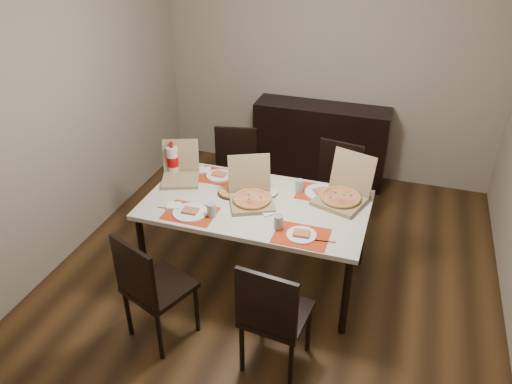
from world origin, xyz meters
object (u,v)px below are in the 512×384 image
soda_bottle (173,160)px  pizza_box_center (251,196)px  sideboard (320,143)px  chair_near_left (151,286)px  chair_far_right (334,187)px  chair_near_right (273,314)px  chair_far_left (235,171)px  dining_table (256,209)px  dip_bowl (270,193)px

soda_bottle → pizza_box_center: bearing=-16.7°
sideboard → pizza_box_center: (-0.19, -1.93, 0.36)m
pizza_box_center → soda_bottle: size_ratio=1.61×
chair_near_left → chair_far_right: same height
sideboard → soda_bottle: 2.00m
chair_near_right → chair_far_right: 1.80m
chair_far_left → pizza_box_center: size_ratio=1.88×
dining_table → pizza_box_center: (-0.04, -0.00, 0.12)m
chair_near_left → dip_bowl: chair_near_left is taller
sideboard → chair_far_left: (-0.66, -1.04, 0.06)m
chair_far_right → pizza_box_center: size_ratio=1.88×
dining_table → chair_near_right: size_ratio=1.94×
chair_near_left → chair_far_right: bearing=61.3°
chair_far_left → chair_far_right: 1.02m
chair_near_left → chair_near_right: (0.90, 0.00, 0.00)m
sideboard → chair_near_left: (-0.63, -2.86, 0.06)m
sideboard → chair_far_left: size_ratio=1.61×
pizza_box_center → dip_bowl: (0.11, 0.15, -0.04)m
chair_far_right → soda_bottle: (-1.36, -0.62, 0.37)m
chair_near_right → chair_far_right: same height
chair_far_right → soda_bottle: size_ratio=3.03×
dining_table → chair_near_right: bearing=-65.7°
sideboard → dining_table: (-0.15, -1.92, 0.23)m
chair_near_right → chair_near_left: bearing=-179.8°
dining_table → dip_bowl: (0.07, 0.15, 0.08)m
pizza_box_center → chair_near_left: bearing=-115.5°
chair_near_right → pizza_box_center: pizza_box_center is taller
chair_near_right → chair_far_left: same height
chair_near_right → dip_bowl: chair_near_right is taller
dining_table → pizza_box_center: 0.13m
dining_table → soda_bottle: bearing=164.1°
chair_far_left → soda_bottle: size_ratio=3.03×
pizza_box_center → soda_bottle: (-0.82, 0.25, 0.07)m
chair_near_left → sideboard: bearing=77.5°
chair_near_right → chair_far_left: 2.04m
chair_near_left → soda_bottle: soda_bottle is taller
dining_table → soda_bottle: size_ratio=5.86×
dining_table → dip_bowl: 0.19m
chair_near_right → pizza_box_center: size_ratio=1.88×
dip_bowl → soda_bottle: bearing=174.2°
sideboard → dip_bowl: (-0.07, -1.77, 0.32)m
dining_table → chair_far_right: (0.50, 0.86, -0.17)m
pizza_box_center → soda_bottle: 0.86m
chair_far_right → dip_bowl: size_ratio=7.28×
chair_far_right → chair_far_left: bearing=179.1°
chair_far_right → soda_bottle: bearing=-155.5°
dining_table → chair_far_left: 1.03m
sideboard → dip_bowl: sideboard is taller
sideboard → dining_table: sideboard is taller
chair_far_right → dip_bowl: 0.87m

